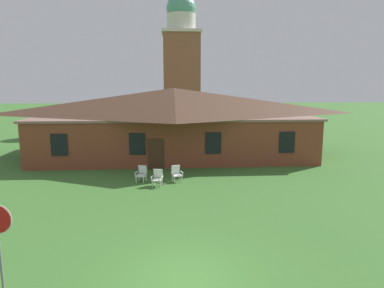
% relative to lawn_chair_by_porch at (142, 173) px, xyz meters
% --- Properties ---
extents(ground_plane, '(200.00, 200.00, 0.00)m').
position_rel_lawn_chair_by_porch_xyz_m(ground_plane, '(2.10, -10.76, -0.50)').
color(ground_plane, '#3D702D').
extents(brick_building, '(21.64, 10.40, 5.48)m').
position_rel_lawn_chair_by_porch_xyz_m(brick_building, '(2.10, 8.09, 2.29)').
color(brick_building, brown).
rests_on(brick_building, ground).
extents(dome_tower, '(5.18, 5.18, 18.44)m').
position_rel_lawn_chair_by_porch_xyz_m(dome_tower, '(3.44, 27.51, 7.90)').
color(dome_tower, '#93563D').
rests_on(dome_tower, ground).
extents(lawn_chair_by_porch, '(0.75, 0.80, 0.96)m').
position_rel_lawn_chair_by_porch_xyz_m(lawn_chair_by_porch, '(0.00, 0.00, 0.00)').
color(lawn_chair_by_porch, white).
rests_on(lawn_chair_by_porch, ground).
extents(lawn_chair_near_door, '(0.71, 0.75, 0.96)m').
position_rel_lawn_chair_by_porch_xyz_m(lawn_chair_near_door, '(0.98, -1.01, 0.00)').
color(lawn_chair_near_door, silver).
rests_on(lawn_chair_near_door, ground).
extents(lawn_chair_left_end, '(0.74, 0.79, 0.96)m').
position_rel_lawn_chair_by_porch_xyz_m(lawn_chair_left_end, '(2.08, -0.10, 0.00)').
color(lawn_chair_left_end, white).
rests_on(lawn_chair_left_end, ground).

